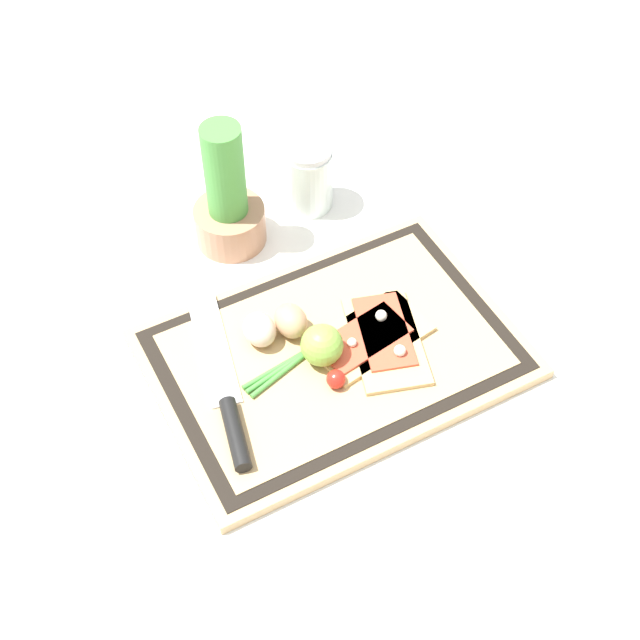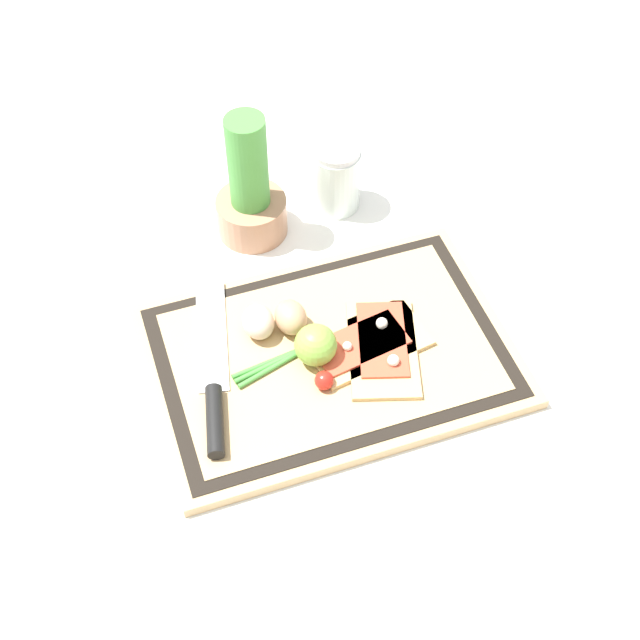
{
  "view_description": "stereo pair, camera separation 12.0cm",
  "coord_description": "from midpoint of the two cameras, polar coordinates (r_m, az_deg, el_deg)",
  "views": [
    {
      "loc": [
        -0.36,
        -0.63,
        0.97
      ],
      "look_at": [
        0.0,
        0.04,
        0.04
      ],
      "focal_mm": 50.0,
      "sensor_mm": 36.0,
      "label": 1
    },
    {
      "loc": [
        -0.25,
        -0.68,
        0.97
      ],
      "look_at": [
        0.0,
        0.04,
        0.04
      ],
      "focal_mm": 50.0,
      "sensor_mm": 36.0,
      "label": 2
    }
  ],
  "objects": [
    {
      "name": "cutting_board",
      "position": [
        1.2,
        -1.93,
        -2.35
      ],
      "size": [
        0.48,
        0.33,
        0.02
      ],
      "color": "tan",
      "rests_on": "ground_plane"
    },
    {
      "name": "scallion_bunch",
      "position": [
        1.2,
        -2.98,
        -1.73
      ],
      "size": [
        0.24,
        0.08,
        0.01
      ],
      "color": "#47933D",
      "rests_on": "cutting_board"
    },
    {
      "name": "ground_plane",
      "position": [
        1.21,
        -1.92,
        -2.62
      ],
      "size": [
        6.0,
        6.0,
        0.0
      ],
      "primitive_type": "plane",
      "color": "white"
    },
    {
      "name": "sauce_jar",
      "position": [
        1.38,
        -3.3,
        8.8
      ],
      "size": [
        0.08,
        0.08,
        0.11
      ],
      "color": "silver",
      "rests_on": "ground_plane"
    },
    {
      "name": "egg_pink",
      "position": [
        1.19,
        -6.79,
        -0.79
      ],
      "size": [
        0.04,
        0.05,
        0.04
      ],
      "primitive_type": "ellipsoid",
      "color": "beige",
      "rests_on": "cutting_board"
    },
    {
      "name": "pizza_slice_far",
      "position": [
        1.2,
        0.28,
        -1.21
      ],
      "size": [
        0.17,
        0.12,
        0.02
      ],
      "color": "tan",
      "rests_on": "cutting_board"
    },
    {
      "name": "pizza_slice_near",
      "position": [
        1.2,
        1.38,
        -1.37
      ],
      "size": [
        0.13,
        0.18,
        0.02
      ],
      "color": "tan",
      "rests_on": "cutting_board"
    },
    {
      "name": "cherry_tomato_red",
      "position": [
        1.15,
        -1.97,
        -3.99
      ],
      "size": [
        0.03,
        0.03,
        0.03
      ],
      "primitive_type": "sphere",
      "color": "red",
      "rests_on": "cutting_board"
    },
    {
      "name": "herb_pot",
      "position": [
        1.32,
        -8.54,
        7.23
      ],
      "size": [
        0.11,
        0.11,
        0.21
      ],
      "color": "#AD7A5B",
      "rests_on": "ground_plane"
    },
    {
      "name": "knife",
      "position": [
        1.15,
        -8.93,
        -5.6
      ],
      "size": [
        0.09,
        0.29,
        0.02
      ],
      "color": "silver",
      "rests_on": "cutting_board"
    },
    {
      "name": "egg_brown",
      "position": [
        1.2,
        -4.74,
        -0.24
      ],
      "size": [
        0.04,
        0.05,
        0.04
      ],
      "primitive_type": "ellipsoid",
      "color": "tan",
      "rests_on": "cutting_board"
    },
    {
      "name": "lime",
      "position": [
        1.16,
        -2.84,
        -1.81
      ],
      "size": [
        0.06,
        0.06,
        0.06
      ],
      "primitive_type": "sphere",
      "color": "#7FB742",
      "rests_on": "cutting_board"
    }
  ]
}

